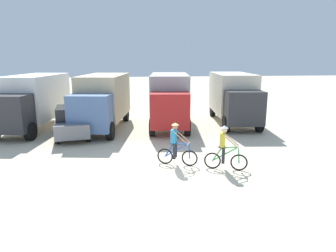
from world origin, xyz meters
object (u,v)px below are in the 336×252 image
object	(u,v)px
box_truck_tan_camper	(103,99)
box_truck_cream_rv	(233,96)
box_truck_grey_hauler	(169,97)
sedan_parked	(72,122)
box_truck_avon_van	(33,99)
cyclist_cowboy_hat	(225,149)
cyclist_orange_shirt	(176,146)

from	to	relation	value
box_truck_tan_camper	box_truck_cream_rv	bearing A→B (deg)	4.98
box_truck_grey_hauler	box_truck_cream_rv	distance (m)	4.48
box_truck_grey_hauler	sedan_parked	world-z (taller)	box_truck_grey_hauler
box_truck_avon_van	box_truck_tan_camper	world-z (taller)	same
box_truck_grey_hauler	cyclist_cowboy_hat	xyz separation A→B (m)	(1.24, -8.25, -1.03)
box_truck_grey_hauler	box_truck_cream_rv	world-z (taller)	same
box_truck_cream_rv	sedan_parked	xyz separation A→B (m)	(-10.27, -2.73, -0.99)
box_truck_tan_camper	sedan_parked	bearing A→B (deg)	-128.35
box_truck_tan_camper	cyclist_cowboy_hat	world-z (taller)	box_truck_tan_camper
cyclist_orange_shirt	cyclist_cowboy_hat	distance (m)	2.00
box_truck_tan_camper	box_truck_grey_hauler	xyz separation A→B (m)	(4.25, 0.33, 0.00)
sedan_parked	cyclist_cowboy_hat	xyz separation A→B (m)	(7.06, -5.95, -0.04)
box_truck_avon_van	sedan_parked	xyz separation A→B (m)	(2.75, -2.34, -0.99)
box_truck_cream_rv	box_truck_tan_camper	bearing A→B (deg)	-175.02
box_truck_tan_camper	cyclist_orange_shirt	distance (m)	8.11
cyclist_orange_shirt	box_truck_avon_van	bearing A→B (deg)	136.52
box_truck_tan_camper	box_truck_cream_rv	distance (m)	8.74
sedan_parked	cyclist_orange_shirt	distance (m)	7.35
sedan_parked	box_truck_avon_van	bearing A→B (deg)	139.57
box_truck_avon_van	sedan_parked	size ratio (longest dim) A/B	1.58
cyclist_cowboy_hat	box_truck_tan_camper	bearing A→B (deg)	124.74
box_truck_cream_rv	sedan_parked	world-z (taller)	box_truck_cream_rv
box_truck_tan_camper	box_truck_grey_hauler	bearing A→B (deg)	4.43
box_truck_avon_van	box_truck_tan_camper	xyz separation A→B (m)	(4.31, -0.37, 0.00)
box_truck_grey_hauler	sedan_parked	size ratio (longest dim) A/B	1.56
box_truck_tan_camper	box_truck_cream_rv	xyz separation A→B (m)	(8.71, 0.76, 0.00)
box_truck_cream_rv	cyclist_cowboy_hat	world-z (taller)	box_truck_cream_rv
box_truck_grey_hauler	cyclist_cowboy_hat	bearing A→B (deg)	-81.43
sedan_parked	cyclist_orange_shirt	size ratio (longest dim) A/B	2.45
cyclist_orange_shirt	cyclist_cowboy_hat	size ratio (longest dim) A/B	1.00
box_truck_tan_camper	cyclist_cowboy_hat	bearing A→B (deg)	-55.26
box_truck_avon_van	cyclist_cowboy_hat	size ratio (longest dim) A/B	3.85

